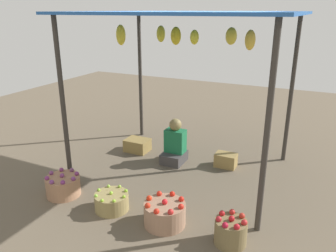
% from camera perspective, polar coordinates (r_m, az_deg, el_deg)
% --- Properties ---
extents(ground_plane, '(14.00, 14.00, 0.00)m').
position_cam_1_polar(ground_plane, '(5.64, 2.68, -7.33)').
color(ground_plane, brown).
extents(market_stall_structure, '(3.19, 2.52, 2.49)m').
position_cam_1_polar(market_stall_structure, '(5.06, 3.08, 16.70)').
color(market_stall_structure, '#38332D').
rests_on(market_stall_structure, ground).
extents(vendor_person, '(0.36, 0.44, 0.78)m').
position_cam_1_polar(vendor_person, '(5.78, 1.15, -3.37)').
color(vendor_person, '#3D3B3B').
rests_on(vendor_person, ground).
extents(basket_purple_onions, '(0.48, 0.48, 0.34)m').
position_cam_1_polar(basket_purple_onions, '(5.07, -17.43, -9.65)').
color(basket_purple_onions, '#A37656').
rests_on(basket_purple_onions, ground).
extents(basket_limes, '(0.45, 0.45, 0.27)m').
position_cam_1_polar(basket_limes, '(4.60, -9.57, -12.57)').
color(basket_limes, '#96834E').
rests_on(basket_limes, ground).
extents(basket_red_tomatoes, '(0.52, 0.52, 0.35)m').
position_cam_1_polar(basket_red_tomatoes, '(4.25, -0.56, -14.67)').
color(basket_red_tomatoes, '#9D755B').
rests_on(basket_red_tomatoes, ground).
extents(basket_red_apples, '(0.37, 0.37, 0.36)m').
position_cam_1_polar(basket_red_apples, '(4.01, 10.62, -17.19)').
color(basket_red_apples, brown).
rests_on(basket_red_apples, ground).
extents(wooden_crate_near_vendor, '(0.43, 0.34, 0.23)m').
position_cam_1_polar(wooden_crate_near_vendor, '(6.30, -5.24, -3.26)').
color(wooden_crate_near_vendor, olive).
rests_on(wooden_crate_near_vendor, ground).
extents(wooden_crate_stacked_rear, '(0.35, 0.25, 0.23)m').
position_cam_1_polar(wooden_crate_stacked_rear, '(5.76, 9.82, -5.76)').
color(wooden_crate_stacked_rear, olive).
rests_on(wooden_crate_stacked_rear, ground).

